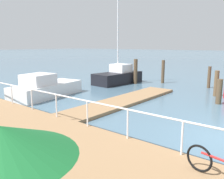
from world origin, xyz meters
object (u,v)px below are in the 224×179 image
at_px(moored_boat_3, 118,76).
at_px(patio_umbrella, 0,142).
at_px(bicycle_at_railing, 219,166).
at_px(moored_boat_1, 45,88).

xyz_separation_m(moored_boat_3, patio_umbrella, (-16.22, -10.50, 1.64)).
xyz_separation_m(bicycle_at_railing, patio_umbrella, (-4.32, 1.78, 1.58)).
distance_m(bicycle_at_railing, patio_umbrella, 4.93).
bearing_deg(patio_umbrella, moored_boat_1, 52.68).
bearing_deg(moored_boat_3, patio_umbrella, -147.09).
bearing_deg(moored_boat_1, patio_umbrella, -127.32).
relative_size(bicycle_at_railing, patio_umbrella, 0.80).
relative_size(moored_boat_1, patio_umbrella, 2.56).
distance_m(moored_boat_1, bicycle_at_railing, 13.34).
bearing_deg(patio_umbrella, moored_boat_3, 32.91).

